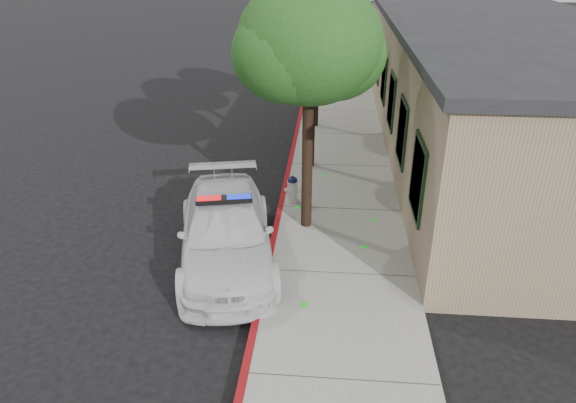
# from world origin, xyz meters

# --- Properties ---
(ground) EXTENTS (120.00, 120.00, 0.00)m
(ground) POSITION_xyz_m (0.00, 0.00, 0.00)
(ground) COLOR black
(ground) RESTS_ON ground
(sidewalk) EXTENTS (3.20, 60.00, 0.15)m
(sidewalk) POSITION_xyz_m (1.60, 3.00, 0.07)
(sidewalk) COLOR gray
(sidewalk) RESTS_ON ground
(red_curb) EXTENTS (0.14, 60.00, 0.16)m
(red_curb) POSITION_xyz_m (0.06, 3.00, 0.08)
(red_curb) COLOR maroon
(red_curb) RESTS_ON ground
(clapboard_building) EXTENTS (7.30, 20.89, 4.24)m
(clapboard_building) POSITION_xyz_m (6.69, 9.00, 2.13)
(clapboard_building) COLOR #938560
(clapboard_building) RESTS_ON ground
(police_car) EXTENTS (3.01, 5.26, 1.55)m
(police_car) POSITION_xyz_m (-0.90, 0.56, 0.72)
(police_car) COLOR silver
(police_car) RESTS_ON ground
(fire_hydrant) EXTENTS (0.43, 0.37, 0.74)m
(fire_hydrant) POSITION_xyz_m (0.35, 3.29, 0.52)
(fire_hydrant) COLOR silver
(fire_hydrant) RESTS_ON sidewalk
(street_tree_near) EXTENTS (3.29, 3.11, 5.69)m
(street_tree_near) POSITION_xyz_m (0.80, 2.04, 4.39)
(street_tree_near) COLOR black
(street_tree_near) RESTS_ON sidewalk
(street_tree_mid) EXTENTS (3.21, 3.03, 5.78)m
(street_tree_mid) POSITION_xyz_m (0.71, 5.94, 4.50)
(street_tree_mid) COLOR black
(street_tree_mid) RESTS_ON sidewalk
(street_tree_far) EXTENTS (2.78, 2.73, 5.08)m
(street_tree_far) POSITION_xyz_m (0.74, 9.89, 3.97)
(street_tree_far) COLOR black
(street_tree_far) RESTS_ON sidewalk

